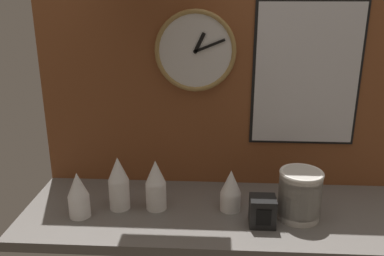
% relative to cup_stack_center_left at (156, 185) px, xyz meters
% --- Properties ---
extents(ground_plane, '(1.60, 0.56, 0.04)m').
position_rel_cup_stack_center_left_xyz_m(ground_plane, '(0.26, 0.01, -0.13)').
color(ground_plane, slate).
extents(wall_tiled_back, '(1.60, 0.03, 1.05)m').
position_rel_cup_stack_center_left_xyz_m(wall_tiled_back, '(0.26, 0.27, 0.42)').
color(wall_tiled_back, brown).
rests_on(wall_tiled_back, ground_plane).
extents(cup_stack_center_left, '(0.08, 0.08, 0.21)m').
position_rel_cup_stack_center_left_xyz_m(cup_stack_center_left, '(0.00, 0.00, 0.00)').
color(cup_stack_center_left, white).
rests_on(cup_stack_center_left, ground_plane).
extents(cup_stack_far_left, '(0.08, 0.08, 0.19)m').
position_rel_cup_stack_center_left_xyz_m(cup_stack_far_left, '(-0.30, -0.08, -0.01)').
color(cup_stack_far_left, white).
rests_on(cup_stack_far_left, ground_plane).
extents(cup_stack_center_right, '(0.08, 0.08, 0.18)m').
position_rel_cup_stack_center_left_xyz_m(cup_stack_center_right, '(0.30, 0.01, -0.02)').
color(cup_stack_center_right, white).
rests_on(cup_stack_center_right, ground_plane).
extents(cup_stack_left, '(0.08, 0.08, 0.22)m').
position_rel_cup_stack_center_left_xyz_m(cup_stack_left, '(-0.15, -0.01, 0.01)').
color(cup_stack_left, white).
rests_on(cup_stack_left, ground_plane).
extents(bowl_stack_right, '(0.17, 0.17, 0.20)m').
position_rel_cup_stack_center_left_xyz_m(bowl_stack_right, '(0.57, -0.04, -0.00)').
color(bowl_stack_right, beige).
rests_on(bowl_stack_right, ground_plane).
extents(wall_clock, '(0.35, 0.03, 0.35)m').
position_rel_cup_stack_center_left_xyz_m(wall_clock, '(0.15, 0.24, 0.51)').
color(wall_clock, white).
extents(menu_board, '(0.46, 0.01, 0.62)m').
position_rel_cup_stack_center_left_xyz_m(menu_board, '(0.62, 0.25, 0.41)').
color(menu_board, black).
extents(napkin_dispenser, '(0.10, 0.09, 0.11)m').
position_rel_cup_stack_center_left_xyz_m(napkin_dispenser, '(0.42, -0.10, -0.05)').
color(napkin_dispenser, black).
rests_on(napkin_dispenser, ground_plane).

